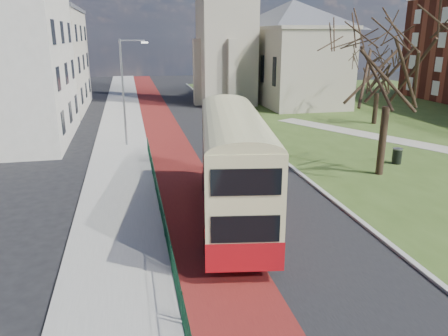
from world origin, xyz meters
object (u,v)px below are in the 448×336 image
object	(u,v)px
streetlamp	(125,87)
bus	(233,162)
winter_tree_far	(379,68)
winter_tree_near	(393,48)
litter_bin	(397,156)

from	to	relation	value
streetlamp	bus	size ratio (longest dim) A/B	0.66
streetlamp	winter_tree_far	bearing A→B (deg)	9.63
winter_tree_near	litter_bin	distance (m)	7.71
bus	litter_bin	world-z (taller)	bus
bus	winter_tree_far	distance (m)	27.43
bus	litter_bin	distance (m)	14.70
streetlamp	winter_tree_far	xyz separation A→B (m)	(23.75, 4.03, 0.78)
streetlamp	bus	bearing A→B (deg)	-73.08
bus	winter_tree_far	world-z (taller)	winter_tree_far
bus	winter_tree_near	distance (m)	12.52
bus	winter_tree_near	world-z (taller)	winter_tree_near
streetlamp	bus	world-z (taller)	streetlamp
bus	litter_bin	xyz separation A→B (m)	(12.98, 6.52, -2.24)
winter_tree_far	litter_bin	size ratio (longest dim) A/B	7.23
litter_bin	streetlamp	bearing A→B (deg)	152.97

